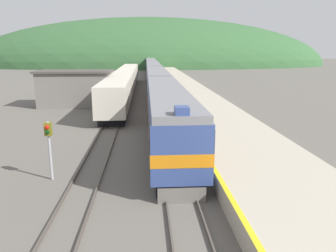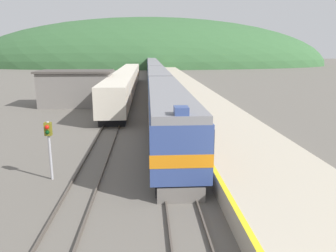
{
  "view_description": "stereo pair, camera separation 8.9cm",
  "coord_description": "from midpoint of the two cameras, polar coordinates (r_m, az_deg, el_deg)",
  "views": [
    {
      "loc": [
        -1.58,
        3.24,
        6.99
      ],
      "look_at": [
        -0.28,
        22.56,
        2.44
      ],
      "focal_mm": 35.0,
      "sensor_mm": 36.0,
      "label": 1
    },
    {
      "loc": [
        -1.49,
        3.24,
        6.99
      ],
      "look_at": [
        -0.28,
        22.56,
        2.44
      ],
      "focal_mm": 35.0,
      "sensor_mm": 36.0,
      "label": 2
    }
  ],
  "objects": [
    {
      "name": "carriage_second",
      "position": [
        48.23,
        -1.76,
        7.58
      ],
      "size": [
        2.92,
        22.8,
        4.13
      ],
      "color": "black",
      "rests_on": "ground"
    },
    {
      "name": "siding_train",
      "position": [
        52.89,
        -7.24,
        7.63
      ],
      "size": [
        2.9,
        47.73,
        3.73
      ],
      "color": "black",
      "rests_on": "ground"
    },
    {
      "name": "carriage_fifth",
      "position": [
        119.12,
        -2.89,
        10.93
      ],
      "size": [
        2.92,
        22.8,
        4.13
      ],
      "color": "black",
      "rests_on": "ground"
    },
    {
      "name": "signal_post_siding",
      "position": [
        18.61,
        -19.93,
        -2.0
      ],
      "size": [
        0.36,
        0.42,
        3.26
      ],
      "color": "#9E9EA3",
      "rests_on": "ground"
    },
    {
      "name": "track_main",
      "position": [
        67.13,
        -2.27,
        7.31
      ],
      "size": [
        1.52,
        180.0,
        0.16
      ],
      "color": "#4C443D",
      "rests_on": "ground"
    },
    {
      "name": "platform",
      "position": [
        47.65,
        4.27,
        5.36
      ],
      "size": [
        6.38,
        140.0,
        1.01
      ],
      "color": "#B2A893",
      "rests_on": "ground"
    },
    {
      "name": "track_siding",
      "position": [
        67.2,
        -6.45,
        7.24
      ],
      "size": [
        1.52,
        180.0,
        0.16
      ],
      "color": "#4C443D",
      "rests_on": "ground"
    },
    {
      "name": "carriage_fourth",
      "position": [
        95.46,
        -2.7,
        10.36
      ],
      "size": [
        2.92,
        22.8,
        4.13
      ],
      "color": "black",
      "rests_on": "ground"
    },
    {
      "name": "carriage_third",
      "position": [
        71.83,
        -2.38,
        9.43
      ],
      "size": [
        2.92,
        22.8,
        4.13
      ],
      "color": "black",
      "rests_on": "ground"
    },
    {
      "name": "distant_hills",
      "position": [
        148.23,
        -3.03,
        10.5
      ],
      "size": [
        155.73,
        70.08,
        40.75
      ],
      "color": "#335B33",
      "rests_on": "ground"
    },
    {
      "name": "station_shed",
      "position": [
        42.84,
        -15.59,
        6.37
      ],
      "size": [
        9.1,
        5.05,
        4.43
      ],
      "color": "slate",
      "rests_on": "ground"
    },
    {
      "name": "express_train_lead_car",
      "position": [
        25.04,
        -0.0,
        2.34
      ],
      "size": [
        2.93,
        21.83,
        4.49
      ],
      "color": "black",
      "rests_on": "ground"
    }
  ]
}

